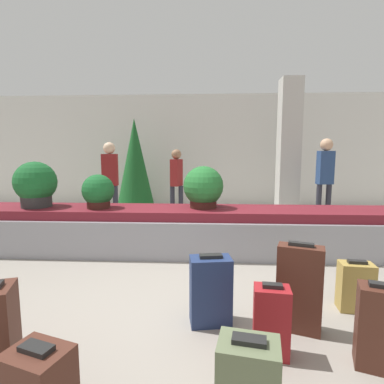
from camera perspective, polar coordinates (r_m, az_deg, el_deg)
name	(u,v)px	position (r m, az deg, el deg)	size (l,w,h in m)	color
ground_plane	(183,308)	(3.17, -1.81, -21.18)	(18.00, 18.00, 0.00)	gray
back_wall	(200,151)	(8.74, 1.49, 7.79)	(18.00, 0.06, 3.20)	silver
carousel	(192,231)	(4.68, 0.00, -7.35)	(7.19, 0.98, 0.68)	gray
pillar	(289,150)	(7.28, 17.92, 7.57)	(0.46, 0.46, 3.20)	beige
suitcase_1	(299,288)	(2.82, 19.73, -16.88)	(0.40, 0.28, 0.77)	#472319
suitcase_3	(355,286)	(3.42, 28.69, -15.50)	(0.32, 0.22, 0.50)	#A3843D
suitcase_4	(377,327)	(2.64, 31.84, -21.05)	(0.32, 0.28, 0.63)	#472319
suitcase_5	(271,321)	(2.50, 14.85, -22.70)	(0.28, 0.21, 0.56)	maroon
suitcase_6	(248,379)	(2.04, 10.64, -31.55)	(0.39, 0.31, 0.48)	#5B6647
suitcase_8	(211,290)	(2.80, 3.55, -18.19)	(0.39, 0.27, 0.64)	navy
potted_plant_0	(98,192)	(4.79, -17.44, 0.02)	(0.49, 0.49, 0.52)	#381914
potted_plant_1	(203,188)	(4.61, 2.17, 0.80)	(0.62, 0.62, 0.64)	#381914
potted_plant_2	(36,185)	(5.27, -27.64, 1.26)	(0.64, 0.64, 0.71)	#2D2D2D
traveler_0	(176,178)	(6.95, -2.97, 2.69)	(0.31, 0.36, 1.62)	#282833
traveler_1	(110,175)	(6.62, -15.33, 3.09)	(0.34, 0.25, 1.76)	#282833
traveler_2	(325,173)	(6.91, 24.00, 3.35)	(0.35, 0.26, 1.84)	#282833
decorated_tree	(135,162)	(7.96, -10.80, 5.58)	(0.96, 0.96, 2.43)	#4C331E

